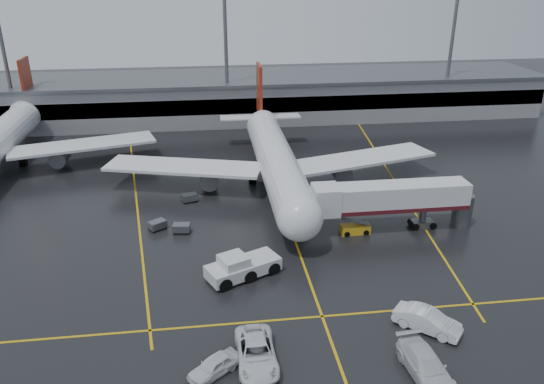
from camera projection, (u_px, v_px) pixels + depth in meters
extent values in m
plane|color=black|center=(285.00, 213.00, 68.62)|extent=(220.00, 220.00, 0.00)
cube|color=gold|center=(285.00, 213.00, 68.61)|extent=(0.25, 90.00, 0.02)
cube|color=gold|center=(322.00, 316.00, 48.59)|extent=(60.00, 0.25, 0.02)
cube|color=gold|center=(136.00, 191.00, 75.31)|extent=(9.99, 69.35, 0.02)
cube|color=gold|center=(393.00, 178.00, 79.88)|extent=(7.57, 69.64, 0.02)
cube|color=gray|center=(250.00, 98.00, 110.73)|extent=(120.00, 18.00, 8.00)
cube|color=black|center=(254.00, 106.00, 102.52)|extent=(120.00, 0.40, 3.00)
cube|color=#595B60|center=(250.00, 77.00, 109.03)|extent=(122.00, 19.00, 0.60)
cylinder|color=#595B60|center=(6.00, 67.00, 96.49)|extent=(0.70, 0.70, 25.00)
cylinder|color=#595B60|center=(226.00, 62.00, 101.30)|extent=(0.70, 0.70, 25.00)
cylinder|color=#595B60|center=(450.00, 57.00, 106.71)|extent=(0.70, 0.70, 25.00)
cylinder|color=silver|center=(277.00, 162.00, 74.24)|extent=(5.20, 36.00, 5.20)
sphere|color=silver|center=(300.00, 218.00, 57.85)|extent=(5.20, 5.20, 5.20)
cone|color=silver|center=(260.00, 118.00, 93.12)|extent=(4.94, 8.00, 4.94)
cube|color=maroon|center=(259.00, 89.00, 92.09)|extent=(0.50, 5.50, 8.50)
cube|color=silver|center=(260.00, 117.00, 93.04)|extent=(14.00, 3.00, 0.25)
cube|color=silver|center=(184.00, 167.00, 74.81)|extent=(22.80, 11.83, 0.40)
cube|color=silver|center=(362.00, 158.00, 77.94)|extent=(22.80, 11.83, 0.40)
cylinder|color=#595B60|center=(209.00, 177.00, 74.88)|extent=(2.60, 4.50, 2.60)
cylinder|color=#595B60|center=(340.00, 171.00, 77.16)|extent=(2.60, 4.50, 2.60)
cylinder|color=#595B60|center=(295.00, 231.00, 61.85)|extent=(0.56, 0.56, 2.00)
cylinder|color=#595B60|center=(252.00, 176.00, 77.85)|extent=(0.56, 0.56, 2.00)
cylinder|color=#595B60|center=(295.00, 174.00, 78.62)|extent=(0.56, 0.56, 2.00)
cylinder|color=black|center=(294.00, 236.00, 62.07)|extent=(0.40, 1.10, 1.10)
cylinder|color=black|center=(252.00, 179.00, 78.03)|extent=(1.00, 1.40, 1.40)
cylinder|color=black|center=(295.00, 177.00, 78.80)|extent=(1.00, 1.40, 1.40)
cone|color=silver|center=(30.00, 109.00, 98.99)|extent=(4.94, 8.00, 4.94)
cube|color=maroon|center=(27.00, 82.00, 97.96)|extent=(0.50, 5.50, 8.50)
cube|color=silver|center=(30.00, 108.00, 98.91)|extent=(14.00, 3.00, 0.25)
cube|color=silver|center=(83.00, 145.00, 83.81)|extent=(22.80, 11.83, 0.40)
cylinder|color=#595B60|center=(60.00, 156.00, 83.04)|extent=(2.60, 4.50, 2.60)
cylinder|color=#595B60|center=(23.00, 160.00, 84.50)|extent=(0.56, 0.56, 2.00)
cylinder|color=black|center=(23.00, 162.00, 84.67)|extent=(1.00, 1.40, 1.40)
cube|color=silver|center=(393.00, 196.00, 62.86)|extent=(18.00, 3.20, 3.00)
cube|color=#4B1118|center=(392.00, 206.00, 63.37)|extent=(18.00, 3.30, 0.50)
cube|color=silver|center=(326.00, 200.00, 61.87)|extent=(3.00, 3.40, 3.30)
cylinder|color=#595B60|center=(423.00, 216.00, 64.49)|extent=(0.80, 0.80, 3.00)
cube|color=#595B60|center=(422.00, 224.00, 64.90)|extent=(2.60, 1.60, 0.90)
cylinder|color=#595B60|center=(462.00, 210.00, 64.89)|extent=(2.40, 2.40, 4.00)
cylinder|color=black|center=(413.00, 224.00, 64.77)|extent=(0.90, 1.80, 0.90)
cylinder|color=black|center=(430.00, 223.00, 65.03)|extent=(0.90, 1.80, 0.90)
cube|color=silver|center=(243.00, 267.00, 54.56)|extent=(8.21, 5.97, 1.31)
cube|color=silver|center=(234.00, 261.00, 53.59)|extent=(3.47, 3.47, 1.09)
cube|color=black|center=(234.00, 261.00, 53.59)|extent=(3.13, 3.13, 0.98)
cylinder|color=black|center=(219.00, 279.00, 53.32)|extent=(2.66, 3.56, 1.42)
cylinder|color=black|center=(243.00, 271.00, 54.71)|extent=(2.66, 3.56, 1.42)
cylinder|color=black|center=(267.00, 263.00, 56.10)|extent=(2.66, 3.56, 1.42)
cube|color=gold|center=(355.00, 229.00, 63.45)|extent=(3.60, 1.63, 1.08)
cube|color=#595B60|center=(355.00, 221.00, 63.05)|extent=(3.45, 1.04, 1.23)
cylinder|color=black|center=(345.00, 232.00, 63.36)|extent=(0.76, 1.70, 0.69)
cylinder|color=black|center=(364.00, 230.00, 63.74)|extent=(0.76, 1.70, 0.69)
imported|color=white|center=(256.00, 353.00, 42.63)|extent=(3.18, 6.81, 1.89)
imported|color=silver|center=(426.00, 366.00, 41.26)|extent=(3.23, 6.83, 1.93)
imported|color=white|center=(427.00, 320.00, 46.48)|extent=(5.76, 5.44, 1.94)
imported|color=silver|center=(214.00, 366.00, 41.51)|extent=(4.65, 4.13, 1.52)
cube|color=#595B60|center=(182.00, 228.00, 63.53)|extent=(2.15, 1.54, 0.90)
cylinder|color=black|center=(174.00, 233.00, 63.25)|extent=(0.40, 0.20, 0.40)
cylinder|color=black|center=(188.00, 233.00, 63.26)|extent=(0.40, 0.20, 0.40)
cylinder|color=black|center=(176.00, 229.00, 64.17)|extent=(0.40, 0.20, 0.40)
cylinder|color=black|center=(189.00, 229.00, 64.18)|extent=(0.40, 0.20, 0.40)
cube|color=#595B60|center=(157.00, 225.00, 64.28)|extent=(2.38, 2.21, 0.90)
cylinder|color=black|center=(154.00, 231.00, 63.63)|extent=(0.40, 0.20, 0.40)
cylinder|color=black|center=(166.00, 227.00, 64.62)|extent=(0.40, 0.20, 0.40)
cylinder|color=black|center=(150.00, 229.00, 64.31)|extent=(0.40, 0.20, 0.40)
cylinder|color=black|center=(161.00, 225.00, 65.30)|extent=(0.40, 0.20, 0.40)
cube|color=#595B60|center=(189.00, 197.00, 71.83)|extent=(2.28, 1.80, 0.90)
cylinder|color=black|center=(185.00, 203.00, 71.30)|extent=(0.40, 0.20, 0.40)
cylinder|color=black|center=(196.00, 201.00, 71.88)|extent=(0.40, 0.20, 0.40)
cylinder|color=black|center=(183.00, 200.00, 72.14)|extent=(0.40, 0.20, 0.40)
cylinder|color=black|center=(194.00, 198.00, 72.73)|extent=(0.40, 0.20, 0.40)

